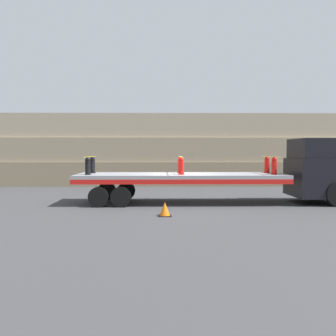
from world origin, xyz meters
TOP-DOWN VIEW (x-y plane):
  - ground_plane at (0.00, 0.00)m, footprint 120.00×120.00m
  - rock_cliff at (0.00, 8.95)m, footprint 60.00×3.30m
  - truck_cab at (6.16, 0.00)m, footprint 2.29×2.64m
  - flatbed_trailer at (-0.54, 0.00)m, footprint 9.19×2.61m
  - fire_hydrant_black_near_0 at (-4.00, -0.55)m, footprint 0.28×0.43m
  - fire_hydrant_black_far_0 at (-4.00, 0.55)m, footprint 0.28×0.43m
  - fire_hydrant_red_near_1 at (0.00, -0.55)m, footprint 0.28×0.43m
  - fire_hydrant_red_far_1 at (0.00, 0.55)m, footprint 0.28×0.43m
  - fire_hydrant_red_near_2 at (4.00, -0.55)m, footprint 0.28×0.43m
  - fire_hydrant_red_far_2 at (4.00, 0.55)m, footprint 0.28×0.43m
  - cargo_strap_rear at (-4.00, 0.00)m, footprint 0.05×2.71m
  - cargo_strap_middle at (0.00, 0.00)m, footprint 0.05×2.71m
  - cargo_strap_front at (4.00, 0.00)m, footprint 0.05×2.71m
  - traffic_cone at (-0.73, -3.27)m, footprint 0.48×0.48m

SIDE VIEW (x-z plane):
  - ground_plane at x=0.00m, z-range 0.00..0.00m
  - traffic_cone at x=-0.73m, z-range -0.01..0.49m
  - flatbed_trailer at x=-0.54m, z-range 0.42..1.72m
  - truck_cab at x=6.16m, z-range -0.01..2.85m
  - fire_hydrant_black_near_0 at x=-4.00m, z-range 1.29..2.04m
  - fire_hydrant_black_far_0 at x=-4.00m, z-range 1.29..2.04m
  - fire_hydrant_red_near_1 at x=0.00m, z-range 1.29..2.04m
  - fire_hydrant_red_far_1 at x=0.00m, z-range 1.29..2.04m
  - fire_hydrant_red_near_2 at x=4.00m, z-range 1.29..2.04m
  - fire_hydrant_red_far_2 at x=4.00m, z-range 1.29..2.04m
  - cargo_strap_rear at x=-4.00m, z-range 2.05..2.07m
  - cargo_strap_middle at x=0.00m, z-range 2.05..2.07m
  - cargo_strap_front at x=4.00m, z-range 2.05..2.07m
  - rock_cliff at x=0.00m, z-range 0.00..4.73m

